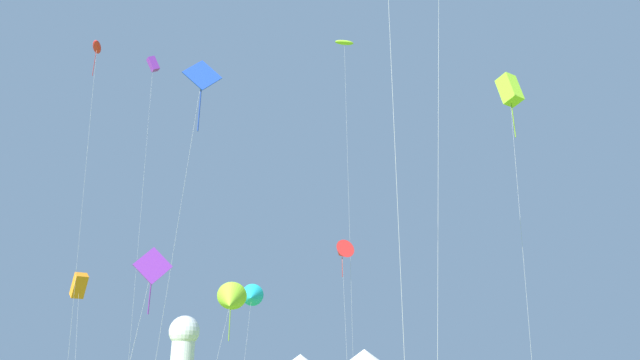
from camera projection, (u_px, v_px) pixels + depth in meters
The scene contains 12 objects.
kite_red_delta at pixel (342, 252), 52.22m from camera, with size 2.72×3.30×12.76m.
kite_orange_box at pixel (79, 285), 52.94m from camera, with size 3.41×2.88×9.92m.
kite_lime_delta at pixel (231, 301), 44.25m from camera, with size 3.31×3.68×7.86m.
kite_purple_diamond at pixel (153, 268), 32.03m from camera, with size 1.88×1.52×8.10m.
kite_lime_parafoil at pixel (344, 44), 63.24m from camera, with size 2.40×3.02×37.65m.
kite_red_parafoil at pixel (97, 48), 53.91m from camera, with size 3.53×2.55×32.01m.
kite_purple_box at pixel (153, 65), 64.12m from camera, with size 3.06×2.64×36.30m.
kite_cyan_delta at pixel (252, 296), 59.76m from camera, with size 3.11×3.85×9.89m.
kite_blue_diamond at pixel (202, 79), 42.07m from camera, with size 2.87×1.81×24.45m.
kite_lime_box at pixel (510, 90), 43.46m from camera, with size 2.19×2.97×23.77m.
festival_tent_center at pixel (365, 360), 69.21m from camera, with size 4.68×4.68×3.04m.
observatory_dome at pixel (184, 339), 112.13m from camera, with size 6.40×6.40×10.80m.
Camera 1 is at (8.40, -4.60, 1.46)m, focal length 30.01 mm.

